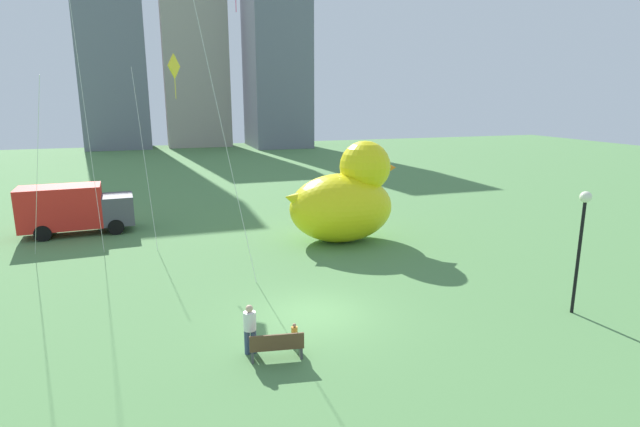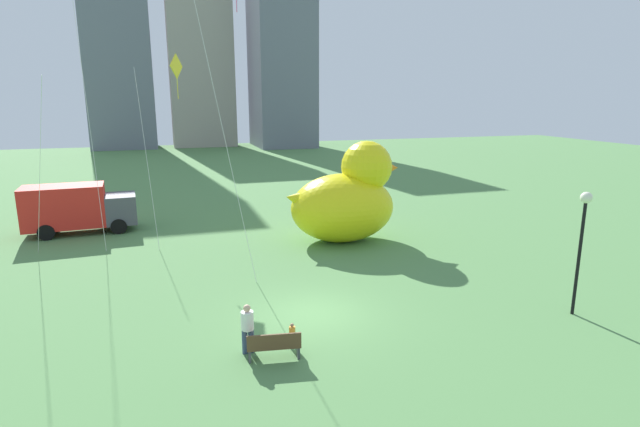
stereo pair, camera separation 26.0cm
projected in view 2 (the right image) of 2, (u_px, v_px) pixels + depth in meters
ground_plane at (313, 314)px, 18.51m from camera, size 140.00×140.00×0.00m
park_bench at (274, 345)px, 15.20m from camera, size 1.69×0.69×0.90m
person_adult at (248, 326)px, 15.53m from camera, size 0.39×0.39×1.61m
person_child at (292, 334)px, 15.95m from camera, size 0.20×0.20×0.84m
giant_inflatable_duck at (347, 199)px, 27.47m from camera, size 6.63×4.25×5.49m
lamppost at (583, 227)px, 17.79m from camera, size 0.41×0.41×4.58m
box_truck at (78, 209)px, 29.21m from camera, size 6.20×2.67×2.85m
city_skyline at (201, 45)px, 76.62m from camera, size 33.07×14.11×36.75m
kite_yellow at (174, 74)px, 26.64m from camera, size 2.54×3.71×10.03m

